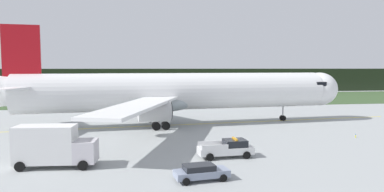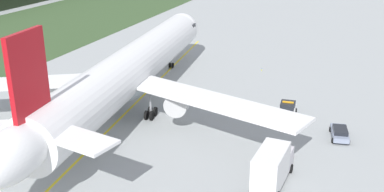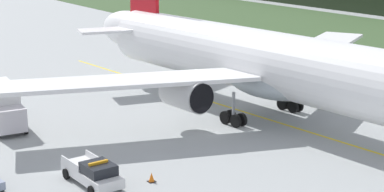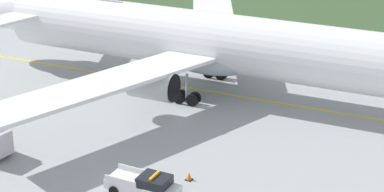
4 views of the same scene
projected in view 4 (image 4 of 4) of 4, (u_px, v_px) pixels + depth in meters
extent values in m
plane|color=#989D9D|center=(170.00, 117.00, 63.46)|extent=(320.00, 320.00, 0.00)
cube|color=yellow|center=(233.00, 95.00, 68.28)|extent=(76.41, 7.66, 0.01)
cylinder|color=white|center=(235.00, 45.00, 66.22)|extent=(48.29, 10.31, 5.74)
ellipsoid|color=white|center=(16.00, 11.00, 75.63)|extent=(9.56, 5.17, 4.31)
ellipsoid|color=#A1ADB3|center=(212.00, 57.00, 67.73)|extent=(10.57, 6.96, 3.16)
cube|color=white|center=(213.00, 11.00, 79.70)|extent=(14.98, 21.90, 0.35)
cylinder|color=#B7B7B7|center=(218.00, 35.00, 75.55)|extent=(4.47, 3.16, 2.76)
cylinder|color=black|center=(237.00, 38.00, 74.74)|extent=(0.36, 2.54, 2.54)
cube|color=white|center=(103.00, 84.00, 58.77)|extent=(11.38, 22.84, 0.35)
cylinder|color=#B7B7B7|center=(152.00, 85.00, 62.12)|extent=(4.47, 3.16, 2.76)
cylinder|color=black|center=(174.00, 88.00, 61.31)|extent=(0.36, 2.54, 2.54)
cube|color=white|center=(57.00, 0.00, 77.70)|extent=(5.87, 8.10, 0.28)
cube|color=white|center=(14.00, 18.00, 71.07)|extent=(4.69, 7.97, 0.28)
cylinder|color=gray|center=(216.00, 62.00, 71.99)|extent=(0.28, 0.28, 2.45)
cylinder|color=black|center=(221.00, 75.00, 71.91)|extent=(1.22, 0.41, 1.20)
cylinder|color=black|center=(223.00, 72.00, 72.50)|extent=(1.22, 0.41, 1.20)
cylinder|color=black|center=(209.00, 73.00, 72.43)|extent=(1.22, 0.41, 1.20)
cylinder|color=black|center=(211.00, 71.00, 73.02)|extent=(1.22, 0.41, 1.20)
cylinder|color=gray|center=(187.00, 86.00, 65.70)|extent=(0.28, 0.28, 2.45)
cylinder|color=black|center=(195.00, 98.00, 66.21)|extent=(1.22, 0.41, 1.20)
cylinder|color=black|center=(192.00, 100.00, 65.62)|extent=(1.22, 0.41, 1.20)
cylinder|color=black|center=(182.00, 95.00, 66.73)|extent=(1.22, 0.41, 1.20)
cylinder|color=black|center=(179.00, 98.00, 66.14)|extent=(1.22, 0.41, 1.20)
cube|color=silver|center=(143.00, 186.00, 50.52)|extent=(5.64, 2.29, 0.70)
cube|color=black|center=(154.00, 181.00, 49.84)|extent=(2.31, 1.95, 0.70)
cube|color=silver|center=(134.00, 170.00, 51.62)|extent=(2.66, 0.24, 0.45)
cube|color=silver|center=(120.00, 181.00, 50.05)|extent=(2.66, 0.24, 0.45)
cube|color=orange|center=(154.00, 176.00, 49.67)|extent=(0.28, 1.41, 0.16)
cylinder|color=black|center=(172.00, 190.00, 50.72)|extent=(0.77, 0.28, 0.76)
cylinder|color=black|center=(128.00, 179.00, 52.26)|extent=(0.77, 0.28, 0.76)
cylinder|color=black|center=(114.00, 191.00, 50.58)|extent=(0.77, 0.28, 0.76)
cylinder|color=black|center=(7.00, 149.00, 56.58)|extent=(0.92, 0.33, 0.90)
cube|color=black|center=(189.00, 180.00, 52.84)|extent=(0.52, 0.52, 0.03)
cone|color=orange|center=(189.00, 176.00, 52.71)|extent=(0.40, 0.40, 0.63)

